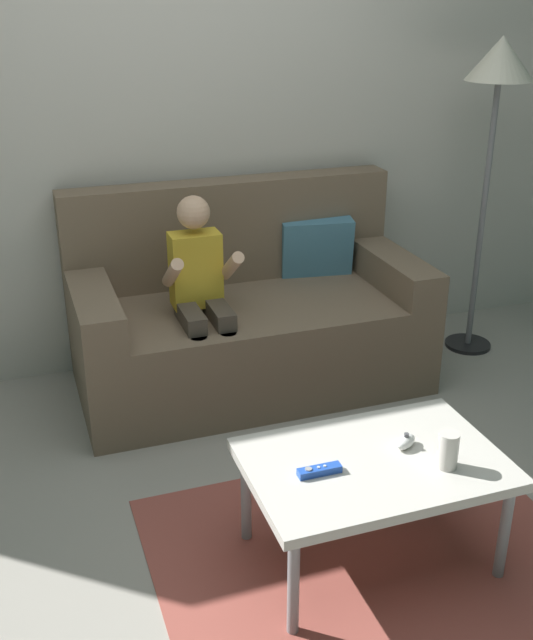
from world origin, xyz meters
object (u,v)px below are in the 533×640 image
at_px(coffee_table, 374,469).
at_px(floor_lamp, 498,84).
at_px(couch, 248,318).
at_px(soda_can, 448,450).
at_px(person_seated_on_couch, 201,292).
at_px(nunchuk_white, 406,442).
at_px(game_remote_blue_near_edge, 319,471).

relative_size(coffee_table, floor_lamp, 0.52).
distance_m(couch, floor_lamp, 1.61).
height_order(soda_can, floor_lamp, floor_lamp).
height_order(person_seated_on_couch, soda_can, person_seated_on_couch).
relative_size(person_seated_on_couch, nunchuk_white, 9.67).
relative_size(coffee_table, nunchuk_white, 8.25).
distance_m(soda_can, floor_lamp, 1.99).
height_order(couch, person_seated_on_couch, person_seated_on_couch).
height_order(coffee_table, soda_can, soda_can).
distance_m(game_remote_blue_near_edge, soda_can, 0.41).
distance_m(couch, coffee_table, 1.37).
bearing_deg(game_remote_blue_near_edge, person_seated_on_couch, 92.79).
height_order(person_seated_on_couch, game_remote_blue_near_edge, person_seated_on_couch).
distance_m(couch, soda_can, 1.49).
relative_size(soda_can, floor_lamp, 0.08).
relative_size(couch, floor_lamp, 1.03).
bearing_deg(coffee_table, couch, 89.43).
relative_size(couch, game_remote_blue_near_edge, 11.52).
bearing_deg(game_remote_blue_near_edge, couch, 81.29).
xyz_separation_m(couch, game_remote_blue_near_edge, (-0.21, -1.38, 0.08)).
height_order(coffee_table, game_remote_blue_near_edge, game_remote_blue_near_edge).
bearing_deg(floor_lamp, couch, 177.80).
bearing_deg(person_seated_on_couch, game_remote_blue_near_edge, -87.21).
distance_m(coffee_table, game_remote_blue_near_edge, 0.20).
height_order(coffee_table, floor_lamp, floor_lamp).
bearing_deg(couch, person_seated_on_couch, -145.34).
relative_size(nunchuk_white, floor_lamp, 0.06).
bearing_deg(coffee_table, game_remote_blue_near_edge, -175.74).
xyz_separation_m(couch, floor_lamp, (1.23, -0.05, 1.04)).
xyz_separation_m(nunchuk_white, soda_can, (0.07, -0.14, 0.04)).
height_order(couch, nunchuk_white, couch).
bearing_deg(nunchuk_white, soda_can, -64.53).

